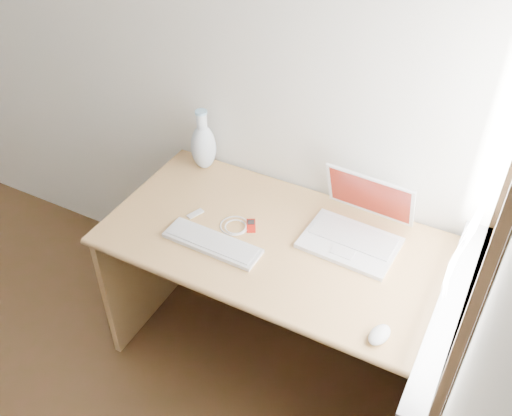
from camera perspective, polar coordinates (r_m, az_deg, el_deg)
The scene contains 10 objects.
back_wall at distance 2.71m, azimuth -14.03°, elevation 17.41°, with size 3.50×0.04×2.60m, color white.
window at distance 1.73m, azimuth 23.12°, elevation 0.90°, with size 0.11×0.99×1.10m.
desk at distance 2.45m, azimuth 3.40°, elevation -5.80°, with size 1.42×0.71×0.75m.
laptop at distance 2.25m, azimuth 9.91°, elevation -1.84°, with size 0.37×0.32×0.25m.
external_keyboard at distance 2.22m, azimuth -4.39°, elevation -3.49°, with size 0.40×0.13×0.02m.
mouse at distance 1.95m, azimuth 12.25°, elevation -12.28°, with size 0.06×0.10×0.03m, color white.
ipod at distance 2.30m, azimuth -0.50°, elevation -1.78°, with size 0.07×0.09×0.01m.
cable_coil at distance 2.30m, azimuth -2.16°, elevation -1.77°, with size 0.12×0.12×0.01m, color silver.
remote at distance 2.37m, azimuth -6.08°, elevation -0.56°, with size 0.03×0.07×0.01m, color silver.
vase at distance 2.57m, azimuth -5.29°, elevation 6.26°, with size 0.11×0.11×0.29m.
Camera 1 is at (1.70, -0.12, 2.27)m, focal length 40.00 mm.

